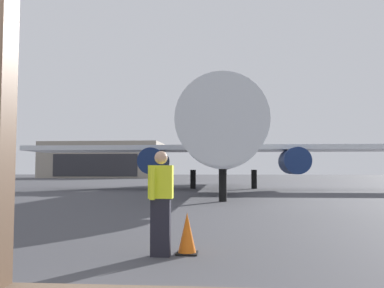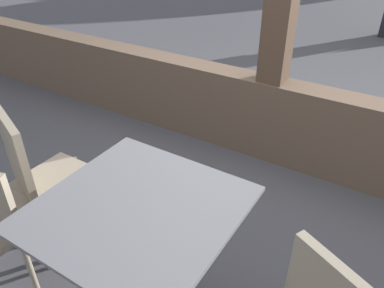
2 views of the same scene
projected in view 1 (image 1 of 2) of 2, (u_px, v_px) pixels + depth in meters
name	position (u px, v px, depth m)	size (l,w,h in m)	color
ground_plane	(210.00, 185.00, 42.33)	(220.00, 220.00, 0.00)	#424247
airplane	(223.00, 144.00, 30.95)	(30.26, 31.23, 10.33)	silver
ground_crew_worker	(161.00, 201.00, 6.89)	(0.40, 0.52, 1.74)	black
traffic_cone	(187.00, 234.00, 7.04)	(0.36, 0.36, 0.70)	orange
distant_hangar	(105.00, 160.00, 83.99)	(23.09, 13.08, 7.03)	#9E9384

